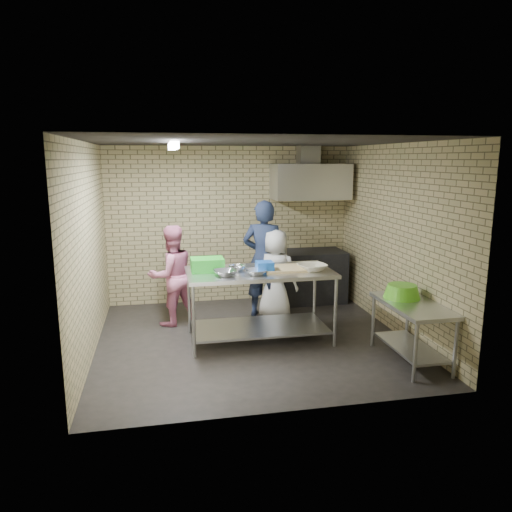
{
  "coord_description": "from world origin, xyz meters",
  "views": [
    {
      "loc": [
        -1.2,
        -6.28,
        2.48
      ],
      "look_at": [
        0.1,
        0.2,
        1.15
      ],
      "focal_mm": 33.89,
      "sensor_mm": 36.0,
      "label": 1
    }
  ],
  "objects": [
    {
      "name": "back_wall",
      "position": [
        0.0,
        2.0,
        1.35
      ],
      "size": [
        4.2,
        0.06,
        2.7
      ],
      "primitive_type": "cube",
      "color": "#9A8F60",
      "rests_on": "ground"
    },
    {
      "name": "ceiling",
      "position": [
        0.0,
        0.0,
        2.7
      ],
      "size": [
        4.2,
        4.2,
        0.0
      ],
      "primitive_type": "plane",
      "rotation": [
        3.14,
        0.0,
        0.0
      ],
      "color": "black",
      "rests_on": "ground"
    },
    {
      "name": "wall_shelf",
      "position": [
        1.65,
        1.89,
        1.92
      ],
      "size": [
        0.8,
        0.2,
        0.04
      ],
      "primitive_type": "cube",
      "color": "#3F2B19",
      "rests_on": "back_wall"
    },
    {
      "name": "blue_tub",
      "position": [
        0.16,
        -0.11,
        1.06
      ],
      "size": [
        0.22,
        0.22,
        0.14
      ],
      "primitive_type": "cube",
      "color": "#1853B4",
      "rests_on": "prep_table"
    },
    {
      "name": "woman_white",
      "position": [
        0.55,
        0.87,
        0.71
      ],
      "size": [
        0.82,
        0.76,
        1.41
      ],
      "primitive_type": "imported",
      "rotation": [
        0.0,
        0.0,
        2.54
      ],
      "color": "silver",
      "rests_on": "floor"
    },
    {
      "name": "side_counter",
      "position": [
        1.8,
        -1.1,
        0.38
      ],
      "size": [
        0.6,
        1.2,
        0.75
      ],
      "primitive_type": "cube",
      "color": "silver",
      "rests_on": "floor"
    },
    {
      "name": "mixing_bowl_a",
      "position": [
        -0.39,
        -0.21,
        1.03
      ],
      "size": [
        0.36,
        0.36,
        0.08
      ],
      "primitive_type": "imported",
      "rotation": [
        0.0,
        0.0,
        0.18
      ],
      "color": "#ABADB2",
      "rests_on": "prep_table"
    },
    {
      "name": "hood_duct",
      "position": [
        1.35,
        1.85,
        2.55
      ],
      "size": [
        0.35,
        0.3,
        0.3
      ],
      "primitive_type": "cube",
      "color": "#A5A8AD",
      "rests_on": "back_wall"
    },
    {
      "name": "green_crate",
      "position": [
        -0.59,
        0.11,
        1.08
      ],
      "size": [
        0.44,
        0.33,
        0.18
      ],
      "primitive_type": "cube",
      "color": "green",
      "rests_on": "prep_table"
    },
    {
      "name": "stove",
      "position": [
        1.35,
        1.65,
        0.45
      ],
      "size": [
        1.2,
        0.7,
        0.9
      ],
      "primitive_type": "cube",
      "color": "black",
      "rests_on": "floor"
    },
    {
      "name": "prep_table",
      "position": [
        0.11,
        -0.01,
        0.49
      ],
      "size": [
        1.98,
        0.99,
        0.99
      ],
      "primitive_type": "cube",
      "color": "silver",
      "rests_on": "floor"
    },
    {
      "name": "ceramic_bowl",
      "position": [
        0.81,
        -0.16,
        1.04
      ],
      "size": [
        0.44,
        0.44,
        0.09
      ],
      "primitive_type": "imported",
      "rotation": [
        0.0,
        0.0,
        0.18
      ],
      "color": "#C0B999",
      "rests_on": "prep_table"
    },
    {
      "name": "front_wall",
      "position": [
        0.0,
        -2.0,
        1.35
      ],
      "size": [
        4.2,
        0.06,
        2.7
      ],
      "primitive_type": "cube",
      "color": "#9A8F60",
      "rests_on": "ground"
    },
    {
      "name": "mixing_bowl_c",
      "position": [
        0.01,
        -0.23,
        1.02
      ],
      "size": [
        0.33,
        0.33,
        0.07
      ],
      "primitive_type": "imported",
      "rotation": [
        0.0,
        0.0,
        0.18
      ],
      "color": "silver",
      "rests_on": "prep_table"
    },
    {
      "name": "right_wall",
      "position": [
        2.1,
        0.0,
        1.35
      ],
      "size": [
        0.06,
        4.0,
        2.7
      ],
      "primitive_type": "cube",
      "color": "#9A8F60",
      "rests_on": "ground"
    },
    {
      "name": "woman_pink",
      "position": [
        -1.06,
        0.89,
        0.76
      ],
      "size": [
        0.91,
        0.82,
        1.52
      ],
      "primitive_type": "imported",
      "rotation": [
        0.0,
        0.0,
        3.55
      ],
      "color": "#CF6E91",
      "rests_on": "floor"
    },
    {
      "name": "bottle_red",
      "position": [
        1.4,
        1.89,
        2.03
      ],
      "size": [
        0.07,
        0.07,
        0.18
      ],
      "primitive_type": "cylinder",
      "color": "#B22619",
      "rests_on": "wall_shelf"
    },
    {
      "name": "man_navy",
      "position": [
        0.39,
        1.0,
        0.93
      ],
      "size": [
        0.8,
        0.67,
        1.86
      ],
      "primitive_type": "imported",
      "rotation": [
        0.0,
        0.0,
        2.75
      ],
      "color": "black",
      "rests_on": "floor"
    },
    {
      "name": "fluorescent_fixture",
      "position": [
        -1.0,
        0.0,
        2.64
      ],
      "size": [
        0.1,
        1.25,
        0.08
      ],
      "primitive_type": "cube",
      "color": "white",
      "rests_on": "ceiling"
    },
    {
      "name": "floor",
      "position": [
        0.0,
        0.0,
        0.0
      ],
      "size": [
        4.2,
        4.2,
        0.0
      ],
      "primitive_type": "plane",
      "color": "black",
      "rests_on": "ground"
    },
    {
      "name": "cutting_board",
      "position": [
        0.46,
        -0.03,
        1.01
      ],
      "size": [
        0.6,
        0.46,
        0.03
      ],
      "primitive_type": "cube",
      "color": "tan",
      "rests_on": "prep_table"
    },
    {
      "name": "green_basin",
      "position": [
        1.78,
        -0.85,
        0.83
      ],
      "size": [
        0.46,
        0.46,
        0.17
      ],
      "primitive_type": null,
      "color": "#59C626",
      "rests_on": "side_counter"
    },
    {
      "name": "mixing_bowl_b",
      "position": [
        -0.19,
        0.04,
        1.03
      ],
      "size": [
        0.27,
        0.27,
        0.07
      ],
      "primitive_type": "imported",
      "rotation": [
        0.0,
        0.0,
        0.18
      ],
      "color": "silver",
      "rests_on": "prep_table"
    },
    {
      "name": "left_wall",
      "position": [
        -2.1,
        0.0,
        1.35
      ],
      "size": [
        0.06,
        4.0,
        2.7
      ],
      "primitive_type": "cube",
      "color": "#9A8F60",
      "rests_on": "ground"
    },
    {
      "name": "range_hood",
      "position": [
        1.35,
        1.7,
        2.1
      ],
      "size": [
        1.3,
        0.6,
        0.6
      ],
      "primitive_type": "cube",
      "color": "silver",
      "rests_on": "back_wall"
    }
  ]
}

